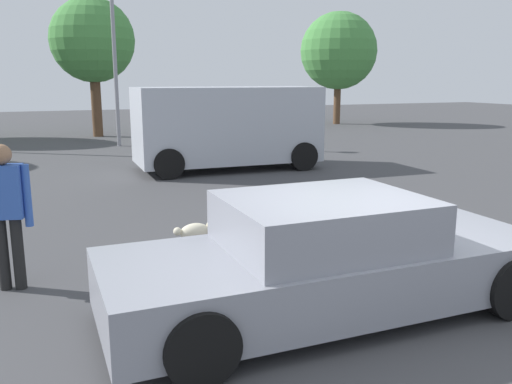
{
  "coord_description": "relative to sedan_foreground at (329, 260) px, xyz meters",
  "views": [
    {
      "loc": [
        -2.99,
        -4.3,
        2.41
      ],
      "look_at": [
        -0.23,
        2.25,
        0.9
      ],
      "focal_mm": 37.5,
      "sensor_mm": 36.0,
      "label": 1
    }
  ],
  "objects": [
    {
      "name": "tree_back_left",
      "position": [
        -0.09,
        19.13,
        3.37
      ],
      "size": [
        3.45,
        3.45,
        5.7
      ],
      "color": "brown",
      "rests_on": "ground_plane"
    },
    {
      "name": "ground_plane",
      "position": [
        0.26,
        -0.25,
        -0.58
      ],
      "size": [
        80.0,
        80.0,
        0.0
      ],
      "primitive_type": "plane",
      "color": "#424244"
    },
    {
      "name": "dog",
      "position": [
        -0.64,
        2.52,
        -0.29
      ],
      "size": [
        0.71,
        0.27,
        0.45
      ],
      "rotation": [
        0.0,
        0.0,
        6.26
      ],
      "color": "beige",
      "rests_on": "ground_plane"
    },
    {
      "name": "sedan_foreground",
      "position": [
        0.0,
        0.0,
        0.0
      ],
      "size": [
        4.7,
        1.86,
        1.25
      ],
      "rotation": [
        0.0,
        0.0,
        -0.01
      ],
      "color": "gray",
      "rests_on": "ground_plane"
    },
    {
      "name": "light_post_near",
      "position": [
        0.21,
        15.38,
        3.74
      ],
      "size": [
        0.44,
        0.44,
        6.36
      ],
      "color": "gray",
      "rests_on": "ground_plane"
    },
    {
      "name": "pedestrian",
      "position": [
        -3.06,
        1.98,
        0.44
      ],
      "size": [
        0.55,
        0.34,
        1.7
      ],
      "rotation": [
        0.0,
        0.0,
        1.3
      ],
      "color": "black",
      "rests_on": "ground_plane"
    },
    {
      "name": "van_white",
      "position": [
        2.14,
        9.04,
        0.61
      ],
      "size": [
        4.9,
        2.29,
        2.2
      ],
      "rotation": [
        0.0,
        0.0,
        3.11
      ],
      "color": "#B2B7C1",
      "rests_on": "ground_plane"
    },
    {
      "name": "tree_back_right",
      "position": [
        12.72,
        20.82,
        3.29
      ],
      "size": [
        4.06,
        4.06,
        5.91
      ],
      "color": "brown",
      "rests_on": "ground_plane"
    }
  ]
}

